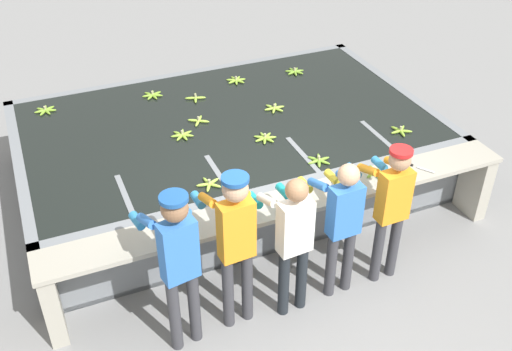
{
  "coord_description": "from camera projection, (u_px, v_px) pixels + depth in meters",
  "views": [
    {
      "loc": [
        -2.23,
        -4.14,
        4.54
      ],
      "look_at": [
        0.0,
        1.13,
        0.61
      ],
      "focal_mm": 42.0,
      "sensor_mm": 36.0,
      "label": 1
    }
  ],
  "objects": [
    {
      "name": "banana_bunch_floating_4",
      "position": [
        236.0,
        80.0,
        8.4
      ],
      "size": [
        0.28,
        0.28,
        0.08
      ],
      "color": "#8CB738",
      "rests_on": "wash_tank"
    },
    {
      "name": "worker_4",
      "position": [
        391.0,
        202.0,
        5.93
      ],
      "size": [
        0.41,
        0.72,
        1.6
      ],
      "color": "#38383D",
      "rests_on": "ground"
    },
    {
      "name": "wash_tank",
      "position": [
        229.0,
        150.0,
        7.73
      ],
      "size": [
        5.12,
        3.21,
        0.88
      ],
      "color": "gray",
      "rests_on": "ground"
    },
    {
      "name": "banana_bunch_floating_9",
      "position": [
        295.0,
        71.0,
        8.64
      ],
      "size": [
        0.28,
        0.28,
        0.08
      ],
      "color": "#75A333",
      "rests_on": "wash_tank"
    },
    {
      "name": "banana_bunch_floating_5",
      "position": [
        265.0,
        138.0,
        7.1
      ],
      "size": [
        0.28,
        0.27,
        0.08
      ],
      "color": "#8CB738",
      "rests_on": "wash_tank"
    },
    {
      "name": "banana_bunch_ledge_0",
      "position": [
        375.0,
        172.0,
        6.49
      ],
      "size": [
        0.27,
        0.28,
        0.08
      ],
      "color": "#7FAD33",
      "rests_on": "work_ledge"
    },
    {
      "name": "ground_plane",
      "position": [
        297.0,
        277.0,
        6.43
      ],
      "size": [
        80.0,
        80.0,
        0.0
      ],
      "primitive_type": "plane",
      "color": "gray",
      "rests_on": "ground"
    },
    {
      "name": "work_ledge",
      "position": [
        290.0,
        219.0,
        6.24
      ],
      "size": [
        5.12,
        0.45,
        0.88
      ],
      "color": "#A8A393",
      "rests_on": "ground"
    },
    {
      "name": "banana_bunch_floating_2",
      "position": [
        182.0,
        135.0,
        7.16
      ],
      "size": [
        0.28,
        0.28,
        0.08
      ],
      "color": "#8CB738",
      "rests_on": "wash_tank"
    },
    {
      "name": "banana_bunch_floating_1",
      "position": [
        274.0,
        108.0,
        7.72
      ],
      "size": [
        0.28,
        0.26,
        0.08
      ],
      "color": "#9EC642",
      "rests_on": "wash_tank"
    },
    {
      "name": "banana_bunch_floating_11",
      "position": [
        401.0,
        131.0,
        7.24
      ],
      "size": [
        0.27,
        0.28,
        0.08
      ],
      "color": "#8CB738",
      "rests_on": "wash_tank"
    },
    {
      "name": "knife_0",
      "position": [
        415.0,
        166.0,
        6.61
      ],
      "size": [
        0.22,
        0.31,
        0.02
      ],
      "color": "silver",
      "rests_on": "work_ledge"
    },
    {
      "name": "banana_bunch_floating_8",
      "position": [
        153.0,
        95.0,
        8.02
      ],
      "size": [
        0.28,
        0.28,
        0.08
      ],
      "color": "#7FAD33",
      "rests_on": "wash_tank"
    },
    {
      "name": "worker_0",
      "position": [
        178.0,
        257.0,
        5.14
      ],
      "size": [
        0.48,
        0.75,
        1.72
      ],
      "color": "#38383D",
      "rests_on": "ground"
    },
    {
      "name": "worker_1",
      "position": [
        235.0,
        236.0,
        5.37
      ],
      "size": [
        0.43,
        0.73,
        1.72
      ],
      "color": "#38383D",
      "rests_on": "ground"
    },
    {
      "name": "banana_bunch_floating_6",
      "position": [
        319.0,
        160.0,
        6.69
      ],
      "size": [
        0.28,
        0.27,
        0.08
      ],
      "color": "#75A333",
      "rests_on": "wash_tank"
    },
    {
      "name": "banana_bunch_floating_10",
      "position": [
        45.0,
        110.0,
        7.67
      ],
      "size": [
        0.28,
        0.28,
        0.08
      ],
      "color": "#7FAD33",
      "rests_on": "wash_tank"
    },
    {
      "name": "worker_3",
      "position": [
        342.0,
        218.0,
        5.78
      ],
      "size": [
        0.42,
        0.71,
        1.57
      ],
      "color": "#38383D",
      "rests_on": "ground"
    },
    {
      "name": "banana_bunch_floating_7",
      "position": [
        199.0,
        121.0,
        7.44
      ],
      "size": [
        0.26,
        0.26,
        0.08
      ],
      "color": "#9EC642",
      "rests_on": "wash_tank"
    },
    {
      "name": "worker_2",
      "position": [
        293.0,
        235.0,
        5.56
      ],
      "size": [
        0.44,
        0.72,
        1.58
      ],
      "color": "#1E2328",
      "rests_on": "ground"
    },
    {
      "name": "banana_bunch_floating_0",
      "position": [
        195.0,
        98.0,
        7.95
      ],
      "size": [
        0.28,
        0.28,
        0.08
      ],
      "color": "#93BC3D",
      "rests_on": "wash_tank"
    },
    {
      "name": "banana_bunch_floating_3",
      "position": [
        209.0,
        184.0,
        6.32
      ],
      "size": [
        0.27,
        0.27,
        0.08
      ],
      "color": "#9EC642",
      "rests_on": "wash_tank"
    }
  ]
}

